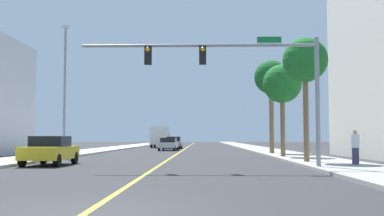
{
  "coord_description": "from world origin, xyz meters",
  "views": [
    {
      "loc": [
        2.2,
        -8.73,
        1.43
      ],
      "look_at": [
        1.53,
        20.63,
        3.33
      ],
      "focal_mm": 42.5,
      "sensor_mm": 36.0,
      "label": 1
    }
  ],
  "objects_px": {
    "traffic_signal_mast": "(240,69)",
    "palm_mid": "(282,85)",
    "car_silver": "(169,144)",
    "street_lamp": "(65,84)",
    "car_yellow": "(50,151)",
    "pedestrian": "(355,147)",
    "car_gray": "(174,143)",
    "delivery_truck": "(160,136)",
    "palm_near": "(305,62)",
    "palm_far": "(271,79)"
  },
  "relations": [
    {
      "from": "traffic_signal_mast",
      "to": "palm_mid",
      "type": "xyz_separation_m",
      "value": [
        3.76,
        10.63,
        0.51
      ]
    },
    {
      "from": "car_silver",
      "to": "street_lamp",
      "type": "bearing_deg",
      "value": -105.68
    },
    {
      "from": "street_lamp",
      "to": "car_yellow",
      "type": "xyz_separation_m",
      "value": [
        1.85,
        -8.3,
        -4.43
      ]
    },
    {
      "from": "palm_mid",
      "to": "pedestrian",
      "type": "xyz_separation_m",
      "value": [
        1.76,
        -9.33,
        -4.07
      ]
    },
    {
      "from": "street_lamp",
      "to": "car_gray",
      "type": "distance_m",
      "value": 26.85
    },
    {
      "from": "street_lamp",
      "to": "delivery_truck",
      "type": "xyz_separation_m",
      "value": [
        3.58,
        33.95,
        -3.6
      ]
    },
    {
      "from": "palm_mid",
      "to": "delivery_truck",
      "type": "bearing_deg",
      "value": 108.6
    },
    {
      "from": "palm_mid",
      "to": "car_yellow",
      "type": "distance_m",
      "value": 16.04
    },
    {
      "from": "car_gray",
      "to": "car_yellow",
      "type": "relative_size",
      "value": 1.1
    },
    {
      "from": "palm_near",
      "to": "pedestrian",
      "type": "distance_m",
      "value": 5.58
    },
    {
      "from": "delivery_truck",
      "to": "pedestrian",
      "type": "height_order",
      "value": "delivery_truck"
    },
    {
      "from": "traffic_signal_mast",
      "to": "delivery_truck",
      "type": "relative_size",
      "value": 1.22
    },
    {
      "from": "street_lamp",
      "to": "palm_near",
      "type": "xyz_separation_m",
      "value": [
        15.23,
        -7.02,
        0.35
      ]
    },
    {
      "from": "traffic_signal_mast",
      "to": "street_lamp",
      "type": "xyz_separation_m",
      "value": [
        -11.39,
        11.05,
        0.66
      ]
    },
    {
      "from": "traffic_signal_mast",
      "to": "pedestrian",
      "type": "height_order",
      "value": "traffic_signal_mast"
    },
    {
      "from": "street_lamp",
      "to": "palm_mid",
      "type": "distance_m",
      "value": 15.16
    },
    {
      "from": "palm_mid",
      "to": "car_silver",
      "type": "bearing_deg",
      "value": 116.25
    },
    {
      "from": "palm_mid",
      "to": "car_yellow",
      "type": "bearing_deg",
      "value": -149.36
    },
    {
      "from": "car_yellow",
      "to": "delivery_truck",
      "type": "height_order",
      "value": "delivery_truck"
    },
    {
      "from": "pedestrian",
      "to": "palm_mid",
      "type": "bearing_deg",
      "value": -111.94
    },
    {
      "from": "street_lamp",
      "to": "traffic_signal_mast",
      "type": "bearing_deg",
      "value": -44.14
    },
    {
      "from": "car_yellow",
      "to": "palm_mid",
      "type": "bearing_deg",
      "value": -147.8
    },
    {
      "from": "palm_far",
      "to": "car_silver",
      "type": "bearing_deg",
      "value": 128.15
    },
    {
      "from": "palm_near",
      "to": "car_yellow",
      "type": "bearing_deg",
      "value": -174.54
    },
    {
      "from": "car_gray",
      "to": "delivery_truck",
      "type": "bearing_deg",
      "value": 107.93
    },
    {
      "from": "traffic_signal_mast",
      "to": "delivery_truck",
      "type": "height_order",
      "value": "traffic_signal_mast"
    },
    {
      "from": "palm_mid",
      "to": "palm_far",
      "type": "bearing_deg",
      "value": 87.82
    },
    {
      "from": "palm_far",
      "to": "car_yellow",
      "type": "distance_m",
      "value": 20.6
    },
    {
      "from": "palm_far",
      "to": "pedestrian",
      "type": "bearing_deg",
      "value": -84.57
    },
    {
      "from": "car_gray",
      "to": "delivery_truck",
      "type": "height_order",
      "value": "delivery_truck"
    },
    {
      "from": "street_lamp",
      "to": "pedestrian",
      "type": "xyz_separation_m",
      "value": [
        16.92,
        -9.75,
        -4.22
      ]
    },
    {
      "from": "palm_mid",
      "to": "car_gray",
      "type": "relative_size",
      "value": 1.48
    },
    {
      "from": "palm_mid",
      "to": "car_gray",
      "type": "distance_m",
      "value": 28.05
    },
    {
      "from": "car_gray",
      "to": "delivery_truck",
      "type": "relative_size",
      "value": 0.48
    },
    {
      "from": "palm_mid",
      "to": "car_yellow",
      "type": "height_order",
      "value": "palm_mid"
    },
    {
      "from": "car_gray",
      "to": "street_lamp",
      "type": "bearing_deg",
      "value": -102.31
    },
    {
      "from": "street_lamp",
      "to": "palm_far",
      "type": "height_order",
      "value": "street_lamp"
    },
    {
      "from": "delivery_truck",
      "to": "traffic_signal_mast",
      "type": "bearing_deg",
      "value": -81.84
    },
    {
      "from": "car_yellow",
      "to": "pedestrian",
      "type": "height_order",
      "value": "pedestrian"
    },
    {
      "from": "street_lamp",
      "to": "palm_far",
      "type": "xyz_separation_m",
      "value": [
        15.4,
        6.18,
        1.14
      ]
    },
    {
      "from": "traffic_signal_mast",
      "to": "palm_far",
      "type": "distance_m",
      "value": 17.79
    },
    {
      "from": "palm_near",
      "to": "delivery_truck",
      "type": "distance_m",
      "value": 42.77
    },
    {
      "from": "palm_far",
      "to": "car_gray",
      "type": "height_order",
      "value": "palm_far"
    },
    {
      "from": "street_lamp",
      "to": "delivery_truck",
      "type": "bearing_deg",
      "value": 83.98
    },
    {
      "from": "traffic_signal_mast",
      "to": "palm_far",
      "type": "xyz_separation_m",
      "value": [
        4.02,
        17.23,
        1.8
      ]
    },
    {
      "from": "street_lamp",
      "to": "car_silver",
      "type": "height_order",
      "value": "street_lamp"
    },
    {
      "from": "street_lamp",
      "to": "car_yellow",
      "type": "relative_size",
      "value": 2.37
    },
    {
      "from": "palm_near",
      "to": "delivery_truck",
      "type": "bearing_deg",
      "value": 105.87
    },
    {
      "from": "palm_far",
      "to": "car_silver",
      "type": "height_order",
      "value": "palm_far"
    },
    {
      "from": "traffic_signal_mast",
      "to": "car_yellow",
      "type": "height_order",
      "value": "traffic_signal_mast"
    }
  ]
}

